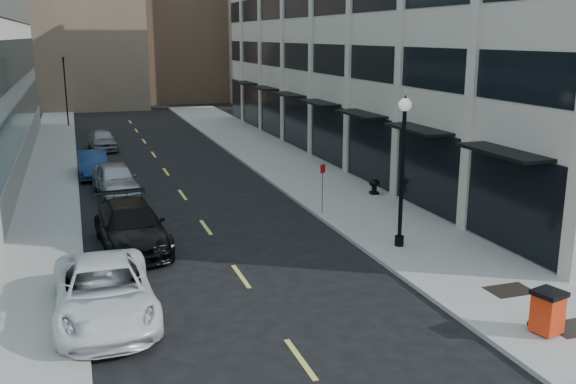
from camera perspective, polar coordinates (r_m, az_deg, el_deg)
sidewalk_right at (r=35.02m, az=2.83°, el=0.80°), size 5.00×80.00×0.15m
sidewalk_left at (r=32.78m, az=-20.64°, el=-0.98°), size 3.00×80.00×0.15m
building_right at (r=44.54m, az=11.34°, el=14.88°), size 15.30×46.50×18.25m
skyline_stone at (r=81.13m, az=-2.10°, el=15.21°), size 10.00×14.00×20.00m
grate_mid at (r=19.51m, az=24.15°, el=-10.95°), size 1.40×1.00×0.01m
grate_far at (r=21.45m, az=19.11°, el=-8.24°), size 1.40×1.00×0.01m
road_centerline at (r=30.26m, az=-8.44°, el=-1.55°), size 0.15×68.20×0.01m
traffic_signal at (r=59.83m, az=-19.35°, el=10.89°), size 0.66×0.66×6.98m
car_white_van at (r=19.15m, az=-16.02°, el=-8.53°), size 2.77×5.94×1.65m
car_black_pickup at (r=25.10m, az=-13.77°, el=-3.00°), size 2.75×5.99×1.70m
car_silver_sedan at (r=33.59m, az=-15.08°, el=1.10°), size 2.40×5.02×1.66m
car_blue_sedan at (r=38.46m, az=-16.95°, el=2.38°), size 1.59×4.44×1.46m
car_grey_sedan at (r=47.37m, az=-16.19°, el=4.49°), size 2.10×4.47×1.48m
trash_bin at (r=18.65m, az=22.08°, el=-9.74°), size 0.91×0.92×1.20m
lamppost at (r=23.94m, az=10.16°, el=2.91°), size 0.47×0.47×5.70m
sign_post at (r=28.45m, az=3.09°, el=1.10°), size 0.27×0.14×2.39m
urn_planter at (r=32.45m, az=7.67°, el=0.62°), size 0.54×0.54×0.75m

